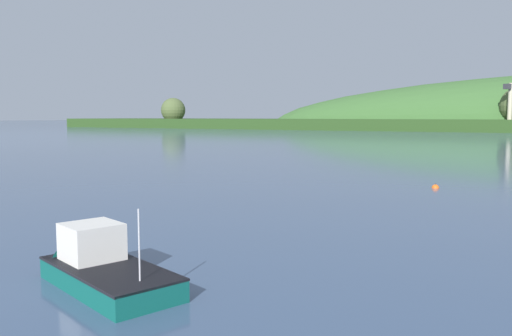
% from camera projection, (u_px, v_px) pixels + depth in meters
% --- Properties ---
extents(dockside_crane, '(8.52, 11.53, 18.39)m').
position_uv_depth(dockside_crane, '(510.00, 109.00, 197.06)').
color(dockside_crane, '#4C4C51').
rests_on(dockside_crane, ground).
extents(fishing_boat_moored, '(6.84, 4.34, 4.04)m').
position_uv_depth(fishing_boat_moored, '(100.00, 272.00, 18.75)').
color(fishing_boat_moored, '#0F564C').
rests_on(fishing_boat_moored, ground).
extents(mooring_buoy_off_fishing_boat, '(0.61, 0.61, 0.69)m').
position_uv_depth(mooring_buoy_off_fishing_boat, '(435.00, 188.00, 43.99)').
color(mooring_buoy_off_fishing_boat, '#EA5B19').
rests_on(mooring_buoy_off_fishing_boat, ground).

